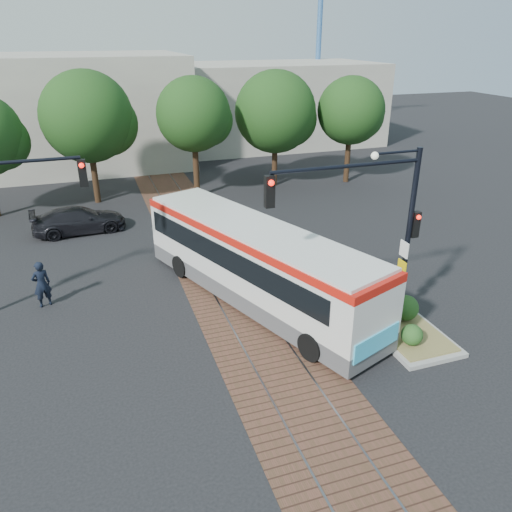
# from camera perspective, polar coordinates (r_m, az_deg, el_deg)

# --- Properties ---
(ground) EXTENTS (120.00, 120.00, 0.00)m
(ground) POSITION_cam_1_polar(r_m,az_deg,el_deg) (17.48, 0.13, -8.67)
(ground) COLOR black
(ground) RESTS_ON ground
(trackbed) EXTENTS (3.60, 40.00, 0.02)m
(trackbed) POSITION_cam_1_polar(r_m,az_deg,el_deg) (20.79, -3.46, -2.95)
(trackbed) COLOR brown
(trackbed) RESTS_ON ground
(tree_row) EXTENTS (26.40, 5.60, 7.67)m
(tree_row) POSITION_cam_1_polar(r_m,az_deg,el_deg) (31.22, -7.86, 15.49)
(tree_row) COLOR #382314
(tree_row) RESTS_ON ground
(warehouses) EXTENTS (40.00, 13.00, 8.00)m
(warehouses) POSITION_cam_1_polar(r_m,az_deg,el_deg) (43.20, -13.57, 16.07)
(warehouses) COLOR #ADA899
(warehouses) RESTS_ON ground
(crane) EXTENTS (8.00, 0.50, 18.00)m
(crane) POSITION_cam_1_polar(r_m,az_deg,el_deg) (53.03, 7.32, 25.60)
(crane) COLOR #3F72B2
(crane) RESTS_ON ground
(city_bus) EXTENTS (6.31, 11.47, 3.05)m
(city_bus) POSITION_cam_1_polar(r_m,az_deg,el_deg) (18.67, -0.14, -0.43)
(city_bus) COLOR #4C4C4F
(city_bus) RESTS_ON ground
(traffic_island) EXTENTS (2.20, 5.20, 1.13)m
(traffic_island) POSITION_cam_1_polar(r_m,az_deg,el_deg) (18.56, 15.38, -6.32)
(traffic_island) COLOR gray
(traffic_island) RESTS_ON ground
(signal_pole_main) EXTENTS (5.49, 0.46, 6.00)m
(signal_pole_main) POSITION_cam_1_polar(r_m,az_deg,el_deg) (16.55, 13.88, 4.69)
(signal_pole_main) COLOR black
(signal_pole_main) RESTS_ON ground
(officer) EXTENTS (0.77, 0.64, 1.83)m
(officer) POSITION_cam_1_polar(r_m,az_deg,el_deg) (20.24, -23.31, -2.97)
(officer) COLOR black
(officer) RESTS_ON ground
(parked_car) EXTENTS (4.74, 2.24, 1.34)m
(parked_car) POSITION_cam_1_polar(r_m,az_deg,el_deg) (27.24, -19.58, 3.91)
(parked_car) COLOR black
(parked_car) RESTS_ON ground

